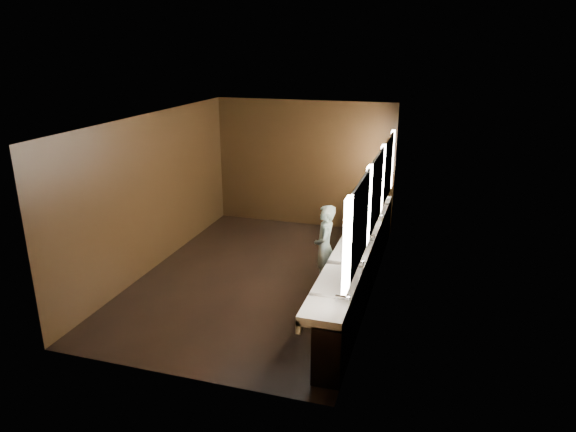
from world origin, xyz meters
name	(u,v)px	position (x,y,z in m)	size (l,w,h in m)	color
floor	(259,277)	(0.00, 0.00, 0.00)	(6.00, 6.00, 0.00)	black
ceiling	(256,118)	(0.00, 0.00, 2.80)	(4.00, 6.00, 0.02)	#2D2D2B
wall_back	(304,164)	(0.00, 3.00, 1.40)	(4.00, 0.02, 2.80)	black
wall_front	(169,274)	(0.00, -3.00, 1.40)	(4.00, 0.02, 2.80)	black
wall_left	(153,192)	(-2.00, 0.00, 1.40)	(0.02, 6.00, 2.80)	black
wall_right	(376,212)	(2.00, 0.00, 1.40)	(0.02, 6.00, 2.80)	black
sink_counter	(360,263)	(1.79, 0.00, 0.50)	(0.55, 5.40, 1.01)	black
mirror_band	(376,191)	(1.98, 0.00, 1.75)	(0.06, 5.03, 1.15)	white
person	(325,247)	(1.19, -0.05, 0.73)	(0.53, 0.35, 1.45)	#90CCD7
trash_bin	(332,306)	(1.58, -1.21, 0.30)	(0.39, 0.39, 0.61)	black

